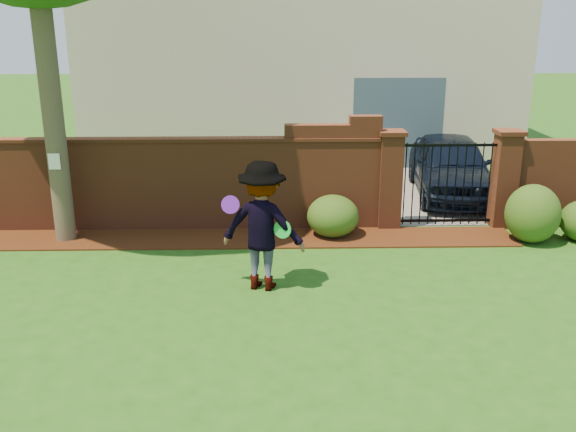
{
  "coord_description": "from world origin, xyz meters",
  "views": [
    {
      "loc": [
        0.19,
        -7.51,
        3.85
      ],
      "look_at": [
        0.4,
        1.4,
        1.05
      ],
      "focal_mm": 39.16,
      "sensor_mm": 36.0,
      "label": 1
    }
  ],
  "objects_px": {
    "car": "(453,168)",
    "frisbee_green": "(282,229)",
    "frisbee_purple": "(230,205)",
    "man": "(261,227)"
  },
  "relations": [
    {
      "from": "frisbee_purple",
      "to": "frisbee_green",
      "type": "distance_m",
      "value": 0.82
    },
    {
      "from": "car",
      "to": "frisbee_purple",
      "type": "bearing_deg",
      "value": -126.81
    },
    {
      "from": "frisbee_purple",
      "to": "frisbee_green",
      "type": "xyz_separation_m",
      "value": [
        0.74,
        -0.11,
        -0.34
      ]
    },
    {
      "from": "man",
      "to": "frisbee_green",
      "type": "xyz_separation_m",
      "value": [
        0.3,
        -0.17,
        0.01
      ]
    },
    {
      "from": "man",
      "to": "frisbee_purple",
      "type": "distance_m",
      "value": 0.57
    },
    {
      "from": "man",
      "to": "frisbee_purple",
      "type": "xyz_separation_m",
      "value": [
        -0.44,
        -0.05,
        0.35
      ]
    },
    {
      "from": "frisbee_purple",
      "to": "car",
      "type": "bearing_deg",
      "value": 46.92
    },
    {
      "from": "car",
      "to": "frisbee_green",
      "type": "distance_m",
      "value": 6.36
    },
    {
      "from": "frisbee_purple",
      "to": "man",
      "type": "bearing_deg",
      "value": 7.0
    },
    {
      "from": "car",
      "to": "man",
      "type": "height_order",
      "value": "man"
    }
  ]
}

